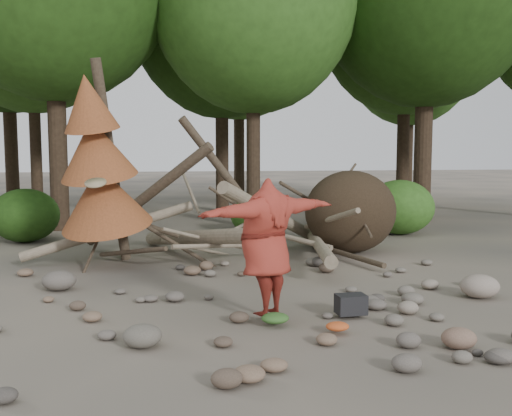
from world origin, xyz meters
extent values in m
plane|color=#514C44|center=(0.00, 0.00, 0.00)|extent=(120.00, 120.00, 0.00)
ellipsoid|color=#332619|center=(2.60, 4.30, 0.99)|extent=(2.20, 1.87, 1.98)
cylinder|color=gray|center=(-1.00, 3.70, 0.55)|extent=(2.61, 5.11, 1.08)
cylinder|color=gray|center=(0.80, 4.20, 0.90)|extent=(3.18, 3.71, 1.90)
cylinder|color=brown|center=(-2.20, 4.60, 1.40)|extent=(3.08, 1.91, 2.49)
cylinder|color=gray|center=(1.60, 3.50, 0.35)|extent=(1.13, 4.98, 0.43)
cylinder|color=brown|center=(-0.30, 4.80, 1.80)|extent=(2.39, 1.03, 2.89)
cylinder|color=gray|center=(-3.00, 4.00, 0.70)|extent=(3.71, 0.86, 1.20)
cylinder|color=#4C3F30|center=(-2.50, 3.50, 0.30)|extent=(1.52, 1.70, 0.49)
cylinder|color=gray|center=(0.20, 4.40, 0.80)|extent=(1.57, 0.85, 0.69)
cylinder|color=#4C3F30|center=(1.80, 4.90, 1.20)|extent=(1.92, 1.25, 1.10)
cylinder|color=gray|center=(-1.20, 4.20, 1.50)|extent=(0.37, 1.42, 0.85)
cylinder|color=#4C3F30|center=(2.20, 3.20, 0.15)|extent=(0.79, 2.54, 0.12)
cylinder|color=gray|center=(-0.80, 3.10, 0.45)|extent=(1.78, 1.11, 0.29)
cylinder|color=#4C3F30|center=(-2.90, 3.80, 2.20)|extent=(0.67, 1.13, 4.35)
cone|color=brown|center=(-3.06, 3.49, 1.50)|extent=(2.06, 2.13, 1.86)
cone|color=brown|center=(-3.16, 3.28, 2.50)|extent=(1.71, 1.78, 1.65)
cone|color=brown|center=(-3.26, 3.09, 3.40)|extent=(1.23, 1.30, 1.41)
cylinder|color=#38281C|center=(-5.00, 9.50, 4.48)|extent=(0.56, 0.56, 8.96)
cylinder|color=#38281C|center=(1.00, 9.20, 3.57)|extent=(0.44, 0.44, 7.14)
cylinder|color=#38281C|center=(7.00, 9.80, 4.72)|extent=(0.60, 0.60, 9.45)
cylinder|color=#38281C|center=(-6.50, 13.50, 3.78)|extent=(0.42, 0.42, 7.56)
ellipsoid|color=#376B21|center=(-6.50, 13.50, 7.78)|extent=(6.91, 6.91, 7.95)
cylinder|color=#38281C|center=(0.50, 14.20, 4.27)|extent=(0.52, 0.52, 8.54)
cylinder|color=#38281C|center=(8.00, 13.80, 4.06)|extent=(0.50, 0.50, 8.12)
ellipsoid|color=#2D5A1A|center=(8.00, 13.80, 8.35)|extent=(7.42, 7.42, 8.91)
cylinder|color=#38281C|center=(-9.00, 20.00, 4.83)|extent=(0.62, 0.62, 9.66)
cylinder|color=#38281C|center=(2.00, 20.50, 4.38)|extent=(0.54, 0.54, 8.75)
ellipsoid|color=#376B21|center=(2.00, 20.50, 9.00)|extent=(8.00, 8.00, 10.00)
cylinder|color=#38281C|center=(11.00, 20.00, 3.92)|extent=(0.46, 0.46, 7.84)
ellipsoid|color=#2D5A1A|center=(11.00, 20.00, 8.06)|extent=(7.17, 7.17, 8.60)
ellipsoid|color=#224713|center=(-5.50, 7.20, 0.72)|extent=(1.80, 1.80, 1.44)
ellipsoid|color=#2D5A1A|center=(0.80, 7.80, 0.56)|extent=(1.40, 1.40, 1.12)
ellipsoid|color=#376B21|center=(5.00, 7.00, 0.80)|extent=(2.00, 2.00, 1.60)
imported|color=maroon|center=(-0.35, -0.79, 1.07)|extent=(2.43, 1.82, 1.98)
cylinder|color=#93815D|center=(-2.73, -0.58, 2.00)|extent=(0.36, 0.34, 0.17)
cube|color=black|center=(0.89, -0.89, 0.14)|extent=(0.44, 0.31, 0.29)
ellipsoid|color=#335E25|center=(-0.29, -1.14, 0.07)|extent=(0.39, 0.33, 0.15)
ellipsoid|color=#C04E20|center=(0.47, -1.59, 0.06)|extent=(0.32, 0.26, 0.12)
ellipsoid|color=#615B51|center=(-2.08, -1.70, 0.15)|extent=(0.49, 0.44, 0.29)
ellipsoid|color=#836452|center=(1.80, -2.36, 0.13)|extent=(0.44, 0.39, 0.26)
ellipsoid|color=gray|center=(3.38, -0.13, 0.20)|extent=(0.65, 0.59, 0.39)
ellipsoid|color=#625A52|center=(-3.64, 1.50, 0.18)|extent=(0.58, 0.53, 0.35)
camera|label=1|loc=(-1.76, -8.73, 2.44)|focal=40.00mm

